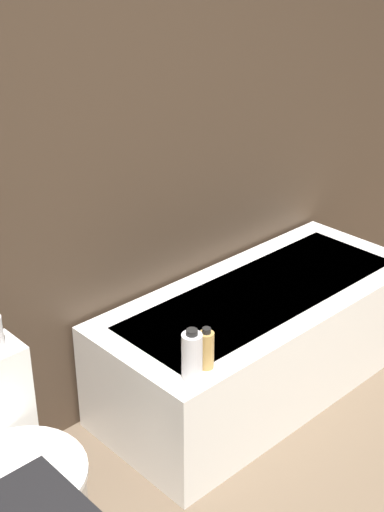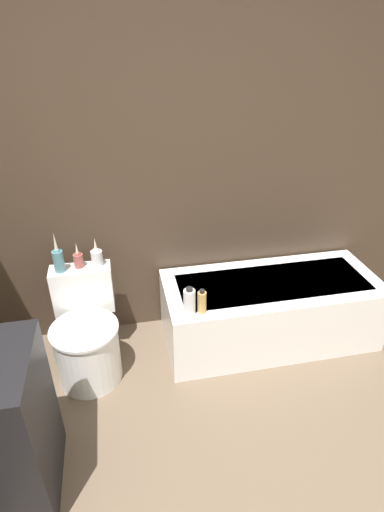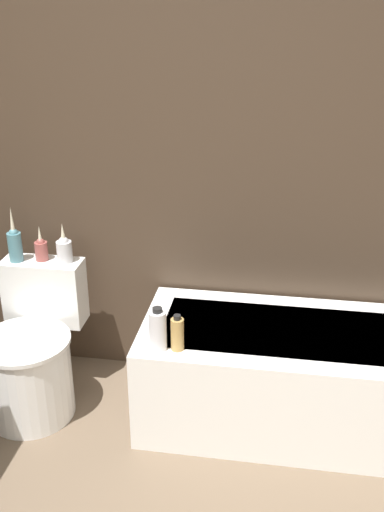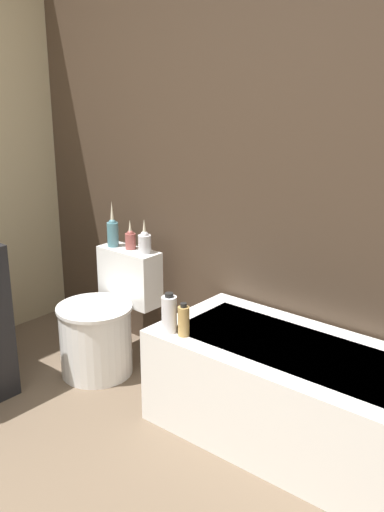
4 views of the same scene
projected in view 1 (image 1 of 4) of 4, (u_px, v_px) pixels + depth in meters
The scene contains 5 objects.
wall_back_tiled at pixel (56, 128), 2.56m from camera, with size 6.40×0.06×2.60m.
bathtub at pixel (260, 339), 3.23m from camera, with size 1.55×0.66×0.50m.
toilet at pixel (13, 493), 2.34m from camera, with size 0.44×0.59×0.70m.
shampoo_bottle_tall at pixel (192, 356), 2.52m from camera, with size 0.08×0.08×0.20m.
shampoo_bottle_short at pixel (206, 349), 2.58m from camera, with size 0.06×0.06×0.17m.
Camera 1 is at (-1.35, -0.08, 2.03)m, focal length 50.00 mm.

